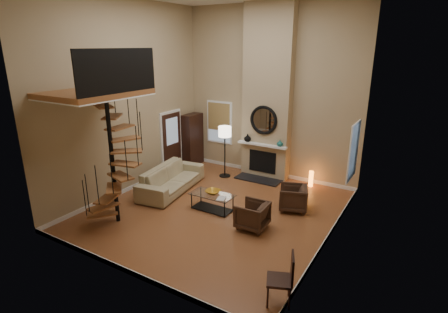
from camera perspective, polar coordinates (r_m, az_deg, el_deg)
The scene contains 32 objects.
ground at distance 9.61m, azimuth -1.25°, elevation -8.63°, with size 6.00×6.50×0.01m, color #A36034.
back_wall at distance 11.59m, azimuth 7.42°, elevation 10.07°, with size 6.00×0.02×5.50m, color tan.
front_wall at distance 6.31m, azimuth -17.43°, elevation 3.08°, with size 6.00×0.02×5.50m, color tan.
left_wall at distance 10.64m, azimuth -15.30°, elevation 8.93°, with size 0.02×6.50×5.50m, color tan.
right_wall at distance 7.60m, azimuth 18.19°, elevation 5.38°, with size 0.02×6.50×5.50m, color tan.
baseboard_back at distance 12.22m, azimuth 6.91°, elevation -2.53°, with size 6.00×0.02×0.12m, color white.
baseboard_front at distance 7.43m, azimuth -15.39°, elevation -17.39°, with size 6.00×0.02×0.12m, color white.
baseboard_left at distance 11.33m, azimuth -14.17°, elevation -4.62°, with size 0.02×6.50×0.12m, color white.
baseboard_right at distance 8.55m, azimuth 16.37°, elevation -12.50°, with size 0.02×6.50×0.12m, color white.
chimney_breast at distance 11.42m, azimuth 7.03°, elevation 9.97°, with size 1.60×0.38×5.50m, color tan.
hearth at distance 11.67m, azimuth 5.53°, elevation -3.70°, with size 1.50×0.60×0.04m, color black.
firebox at distance 11.73m, azimuth 6.22°, elevation -0.84°, with size 0.95×0.02×0.72m, color black.
mantel at distance 11.49m, azimuth 6.15°, elevation 1.89°, with size 1.70×0.18×0.06m, color white.
mirror_frame at distance 11.35m, azimuth 6.42°, elevation 5.85°, with size 0.94×0.94×0.10m, color black.
mirror_disc at distance 11.36m, azimuth 6.44°, elevation 5.86°, with size 0.80×0.80×0.01m, color white.
vase_left at distance 11.72m, azimuth 3.83°, elevation 3.05°, with size 0.24×0.24×0.25m, color black.
vase_right at distance 11.26m, azimuth 9.03°, elevation 2.16°, with size 0.20×0.20×0.21m, color #195A57.
window_back at distance 12.63m, azimuth -0.76°, elevation 5.64°, with size 1.02×0.06×1.52m.
window_right at distance 9.77m, azimuth 20.19°, elevation 0.97°, with size 0.06×1.02×1.52m.
entry_door at distance 12.25m, azimuth -8.48°, elevation 2.30°, with size 0.10×1.05×2.16m.
loft at distance 8.69m, azimuth -19.72°, elevation 9.93°, with size 1.70×2.20×1.09m.
spiral_stair at distance 8.79m, azimuth -17.61°, elevation 0.49°, with size 1.47×1.47×4.06m.
hutch at distance 12.90m, azimuth -5.12°, elevation 2.75°, with size 0.39×0.84×1.87m, color black.
sofa at distance 10.78m, azimuth -8.51°, elevation -3.51°, with size 2.52×0.98×0.73m, color tan.
armchair_near at distance 9.63m, azimuth 11.52°, elevation -6.59°, with size 0.71×0.73×0.67m, color #3E281D.
armchair_far at distance 8.55m, azimuth 5.00°, elevation -9.52°, with size 0.69×0.71×0.65m, color #3E281D.
coffee_table at distance 9.50m, azimuth -1.94°, elevation -7.03°, with size 1.18×0.59×0.45m.
bowl at distance 9.45m, azimuth -1.79°, elevation -5.75°, with size 0.40×0.40×0.10m, color #C28722.
book at distance 9.14m, azimuth -0.61°, elevation -6.83°, with size 0.21×0.28×0.03m, color gray.
floor_lamp at distance 11.53m, azimuth 0.13°, elevation 3.40°, with size 0.42×0.42×1.73m.
accent_lamp at distance 11.36m, azimuth 13.89°, elevation -3.51°, with size 0.14×0.14×0.50m, color orange.
side_chair at distance 6.34m, azimuth 9.79°, elevation -18.59°, with size 0.56×0.55×0.94m.
Camera 1 is at (4.63, -7.27, 4.25)m, focal length 28.25 mm.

